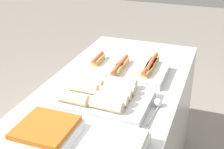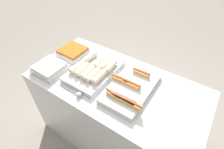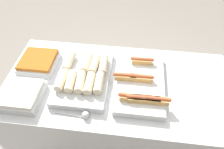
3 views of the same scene
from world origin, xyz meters
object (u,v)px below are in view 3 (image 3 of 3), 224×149
Objects in this scene: tray_side_front at (21,95)px; serving_spoon_far at (99,51)px; tray_hotdogs at (140,83)px; tray_wraps at (84,76)px; serving_spoon_near at (83,115)px; tray_side_back at (39,62)px.

serving_spoon_far is at bearing 50.34° from tray_side_front.
tray_hotdogs is at bearing 14.53° from tray_side_front.
tray_wraps is 2.47× the size of serving_spoon_near.
serving_spoon_near is (-0.33, -0.28, -0.01)m from tray_hotdogs.
tray_hotdogs is 0.78m from tray_side_front.
tray_side_back is at bearing 171.04° from tray_hotdogs.
tray_wraps reaches higher than tray_side_front.
serving_spoon_far is (0.06, 0.30, -0.02)m from tray_wraps.
tray_wraps is at bearing 29.50° from tray_side_front.
serving_spoon_near is (0.06, -0.30, -0.02)m from tray_wraps.
tray_wraps is at bearing 178.29° from tray_hotdogs.
tray_wraps is at bearing 100.66° from serving_spoon_near.
tray_side_back is (-0.37, 0.11, -0.01)m from tray_wraps.
tray_side_front is (-0.76, -0.20, 0.00)m from tray_hotdogs.
tray_hotdogs is 0.77m from tray_side_back.
tray_hotdogs is 0.44m from serving_spoon_near.
tray_side_front is at bearing -165.47° from tray_hotdogs.
tray_hotdogs is 2.54× the size of serving_spoon_far.
tray_side_front is 0.43m from serving_spoon_near.
serving_spoon_far is at bearing 79.55° from tray_wraps.
tray_side_back is at bearing 136.34° from serving_spoon_near.
tray_side_front is 1.21× the size of serving_spoon_near.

